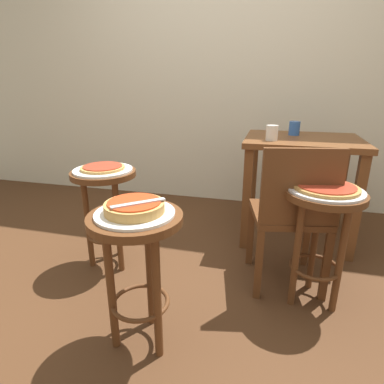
{
  "coord_description": "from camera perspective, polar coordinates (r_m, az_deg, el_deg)",
  "views": [
    {
      "loc": [
        0.5,
        -1.46,
        1.15
      ],
      "look_at": [
        0.08,
        0.14,
        0.57
      ],
      "focal_mm": 29.7,
      "sensor_mm": 36.0,
      "label": 1
    }
  ],
  "objects": [
    {
      "name": "ground_plane",
      "position": [
        1.92,
        -3.47,
        -17.54
      ],
      "size": [
        6.0,
        6.0,
        0.0
      ],
      "primitive_type": "plane",
      "color": "#4C2D19"
    },
    {
      "name": "serving_plate_foreground",
      "position": [
        1.31,
        -10.22,
        -3.8
      ],
      "size": [
        0.33,
        0.33,
        0.01
      ],
      "primitive_type": "cylinder",
      "color": "white",
      "rests_on": "stool_foreground"
    },
    {
      "name": "cup_near_edge",
      "position": [
        2.25,
        14.15,
        10.27
      ],
      "size": [
        0.08,
        0.08,
        0.1
      ],
      "primitive_type": "cylinder",
      "color": "silver",
      "rests_on": "dining_table"
    },
    {
      "name": "serving_plate_leftside",
      "position": [
        2.0,
        -15.7,
        3.83
      ],
      "size": [
        0.35,
        0.35,
        0.01
      ],
      "primitive_type": "cylinder",
      "color": "white",
      "rests_on": "stool_leftside"
    },
    {
      "name": "pizza_server_knife",
      "position": [
        1.26,
        -9.5,
        -1.98
      ],
      "size": [
        0.18,
        0.16,
        0.01
      ],
      "primitive_type": "cube",
      "rotation": [
        0.0,
        0.0,
        0.72
      ],
      "color": "silver",
      "rests_on": "pizza_foreground"
    },
    {
      "name": "pizza_middle",
      "position": [
        1.69,
        22.94,
        0.8
      ],
      "size": [
        0.31,
        0.31,
        0.02
      ],
      "color": "#B78442",
      "rests_on": "serving_plate_middle"
    },
    {
      "name": "serving_plate_middle",
      "position": [
        1.69,
        22.87,
        0.29
      ],
      "size": [
        0.36,
        0.36,
        0.01
      ],
      "primitive_type": "cylinder",
      "color": "silver",
      "rests_on": "stool_middle"
    },
    {
      "name": "stool_foreground",
      "position": [
        1.38,
        -9.81,
        -10.22
      ],
      "size": [
        0.39,
        0.39,
        0.64
      ],
      "color": "#5B3319",
      "rests_on": "ground_plane"
    },
    {
      "name": "pizza_leftside",
      "position": [
        2.0,
        -15.74,
        4.27
      ],
      "size": [
        0.26,
        0.26,
        0.02
      ],
      "color": "tan",
      "rests_on": "serving_plate_leftside"
    },
    {
      "name": "pizza_foreground",
      "position": [
        1.3,
        -10.29,
        -2.64
      ],
      "size": [
        0.24,
        0.24,
        0.05
      ],
      "color": "tan",
      "rests_on": "serving_plate_foreground"
    },
    {
      "name": "wooden_chair",
      "position": [
        1.83,
        17.52,
        -3.63
      ],
      "size": [
        0.47,
        0.47,
        0.85
      ],
      "color": "#5B3319",
      "rests_on": "ground_plane"
    },
    {
      "name": "stool_middle",
      "position": [
        1.75,
        22.17,
        -4.91
      ],
      "size": [
        0.39,
        0.39,
        0.64
      ],
      "color": "#5B3319",
      "rests_on": "ground_plane"
    },
    {
      "name": "stool_leftside",
      "position": [
        2.05,
        -15.29,
        -0.69
      ],
      "size": [
        0.39,
        0.39,
        0.64
      ],
      "color": "#5B3319",
      "rests_on": "ground_plane"
    },
    {
      "name": "dining_table",
      "position": [
        2.45,
        18.99,
        5.75
      ],
      "size": [
        0.8,
        0.66,
        0.77
      ],
      "color": "brown",
      "rests_on": "ground_plane"
    },
    {
      "name": "cup_far_edge",
      "position": [
        2.52,
        17.91,
        10.84
      ],
      "size": [
        0.08,
        0.08,
        0.1
      ],
      "primitive_type": "cylinder",
      "color": "#3360B2",
      "rests_on": "dining_table"
    },
    {
      "name": "back_wall",
      "position": [
        3.17,
        6.13,
        25.4
      ],
      "size": [
        6.0,
        0.1,
        3.0
      ],
      "primitive_type": "cube",
      "color": "beige",
      "rests_on": "ground_plane"
    }
  ]
}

